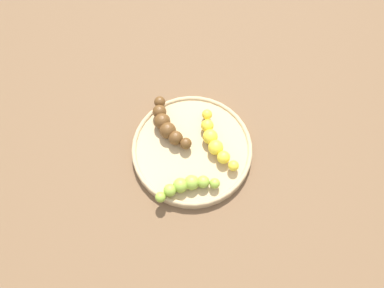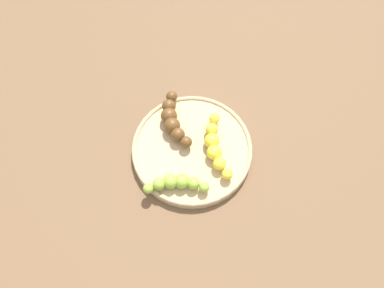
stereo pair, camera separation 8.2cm
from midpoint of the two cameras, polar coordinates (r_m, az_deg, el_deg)
ground_plane at (r=0.85m, az=2.73°, el=-1.38°), size 2.40×2.40×0.00m
fruit_bowl at (r=0.84m, az=2.77°, el=-1.04°), size 0.26×0.26×0.02m
banana_yellow at (r=0.82m, az=6.25°, el=-0.63°), size 0.06×0.15×0.03m
banana_overripe at (r=0.84m, az=-0.08°, el=3.22°), size 0.06×0.14×0.04m
banana_green at (r=0.79m, az=0.62°, el=-6.11°), size 0.13×0.07×0.03m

